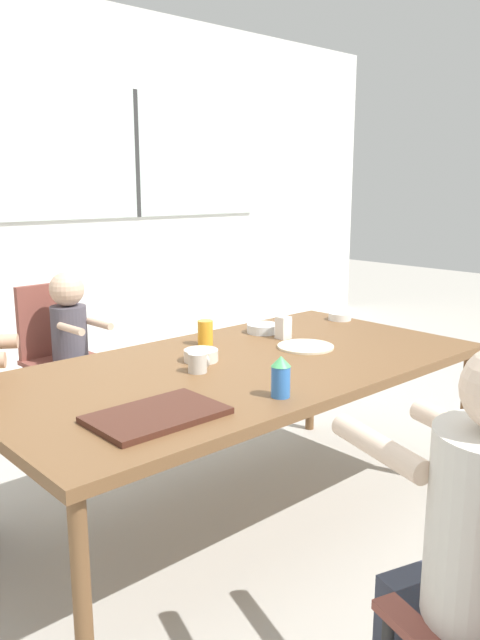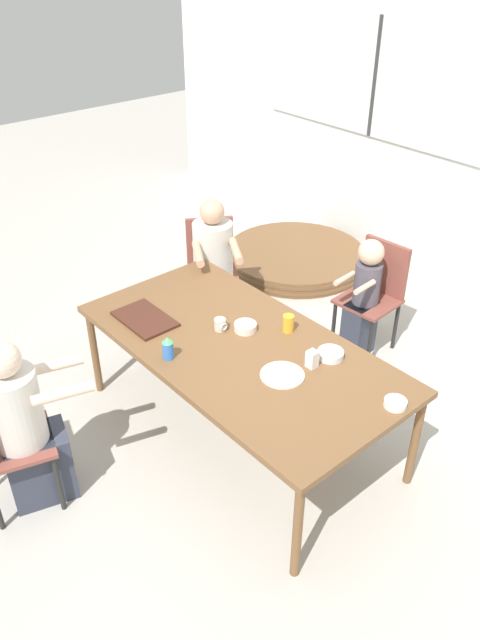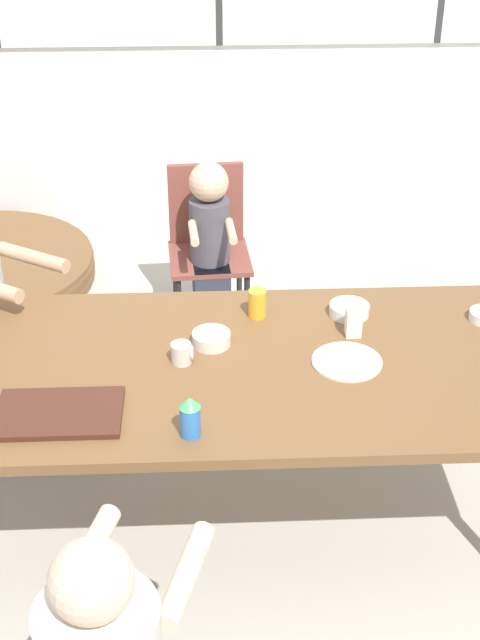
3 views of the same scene
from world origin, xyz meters
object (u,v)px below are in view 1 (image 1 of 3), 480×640
at_px(bowl_fruit, 263,328).
at_px(milk_carton_small, 283,328).
at_px(juice_glass, 205,333).
at_px(bowl_cereal, 201,355).
at_px(person_toddler, 73,358).
at_px(bowl_white_shallow, 340,316).
at_px(coffee_mug, 198,363).
at_px(person_man_blue_shirt, 476,588).
at_px(chair_for_toddler, 58,345).
at_px(sippy_cup, 281,376).

bearing_deg(bowl_fruit, milk_carton_small, -93.29).
distance_m(juice_glass, bowl_cereal, 0.27).
distance_m(person_toddler, milk_carton_small, 1.27).
bearing_deg(bowl_white_shallow, coffee_mug, -168.33).
xyz_separation_m(person_man_blue_shirt, coffee_mug, (0.17, 1.25, 0.25)).
bearing_deg(chair_for_toddler, bowl_fruit, 111.61).
height_order(person_toddler, bowl_cereal, person_toddler).
bearing_deg(sippy_cup, milk_carton_small, 43.39).
distance_m(person_toddler, juice_glass, 1.03).
height_order(person_man_blue_shirt, bowl_fruit, person_man_blue_shirt).
distance_m(chair_for_toddler, person_man_blue_shirt, 2.69).
bearing_deg(sippy_cup, coffee_mug, 94.17).
bearing_deg(bowl_fruit, bowl_cereal, -160.56).
bearing_deg(juice_glass, coffee_mug, -132.84).
relative_size(person_man_blue_shirt, coffee_mug, 13.57).
distance_m(coffee_mug, bowl_fruit, 0.71).
bearing_deg(coffee_mug, person_toddler, 84.76).
distance_m(person_man_blue_shirt, person_toddler, 2.54).
xyz_separation_m(person_man_blue_shirt, bowl_white_shallow, (1.33, 1.49, 0.23)).
bearing_deg(person_toddler, bowl_white_shallow, 131.27).
distance_m(sippy_cup, bowl_cereal, 0.54).
relative_size(chair_for_toddler, sippy_cup, 5.92).
bearing_deg(juice_glass, bowl_cereal, -132.89).
relative_size(person_toddler, coffee_mug, 11.86).
xyz_separation_m(person_man_blue_shirt, bowl_fruit, (0.81, 1.55, 0.23)).
height_order(sippy_cup, bowl_fruit, sippy_cup).
height_order(person_toddler, bowl_white_shallow, person_toddler).
xyz_separation_m(milk_carton_small, bowl_fruit, (0.01, 0.15, -0.03)).
height_order(juice_glass, bowl_white_shallow, juice_glass).
bearing_deg(bowl_cereal, sippy_cup, -98.05).
height_order(person_toddler, bowl_fruit, person_toddler).
bearing_deg(coffee_mug, chair_for_toddler, 85.74).
distance_m(bowl_cereal, bowl_fruit, 0.57).
height_order(coffee_mug, bowl_white_shallow, coffee_mug).
bearing_deg(bowl_fruit, coffee_mug, -154.73).
xyz_separation_m(bowl_white_shallow, bowl_fruit, (-0.52, 0.06, 0.00)).
relative_size(coffee_mug, bowl_fruit, 0.52).
relative_size(coffee_mug, bowl_white_shallow, 0.66).
height_order(sippy_cup, juice_glass, sippy_cup).
height_order(bowl_cereal, bowl_fruit, bowl_cereal).
xyz_separation_m(chair_for_toddler, milk_carton_small, (0.53, -1.28, 0.24)).
bearing_deg(coffee_mug, milk_carton_small, 13.78).
height_order(milk_carton_small, bowl_fruit, milk_carton_small).
bearing_deg(bowl_white_shallow, bowl_cereal, -173.20).
distance_m(person_toddler, bowl_fruit, 1.14).
distance_m(sippy_cup, bowl_fruit, 0.95).
relative_size(coffee_mug, juice_glass, 0.71).
xyz_separation_m(person_toddler, juice_glass, (0.17, -0.97, 0.29)).
distance_m(chair_for_toddler, bowl_cereal, 1.34).
height_order(chair_for_toddler, person_man_blue_shirt, person_man_blue_shirt).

